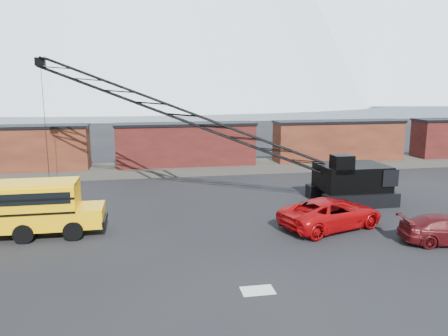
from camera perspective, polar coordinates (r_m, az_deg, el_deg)
The scene contains 8 objects.
ground at distance 22.69m, azimuth 0.55°, elevation -11.37°, with size 160.00×160.00×0.00m, color black.
gravel_berm at distance 43.59m, azimuth -4.91°, elevation -0.03°, with size 120.00×5.00×0.70m, color #434037.
boxcar_west_near at distance 44.66m, azimuth -25.87°, elevation 2.31°, with size 13.70×3.10×4.17m.
boxcar_mid at distance 43.20m, azimuth -4.96°, elevation 3.11°, with size 13.70×3.10×4.17m.
boxcar_east_near at distance 47.43m, azimuth 14.70°, elevation 3.49°, with size 13.70×3.10×4.17m.
snow_patch at distance 19.24m, azimuth 4.41°, elevation -15.66°, with size 1.40×0.90×0.02m, color silver.
red_pickup at distance 27.34m, azimuth 13.84°, elevation -5.74°, with size 3.04×6.60×1.83m, color #AD080B.
crawler_crane at distance 31.96m, azimuth -4.43°, elevation 6.53°, with size 25.38×7.59×10.69m.
Camera 1 is at (-3.98, -20.62, 8.61)m, focal length 35.00 mm.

